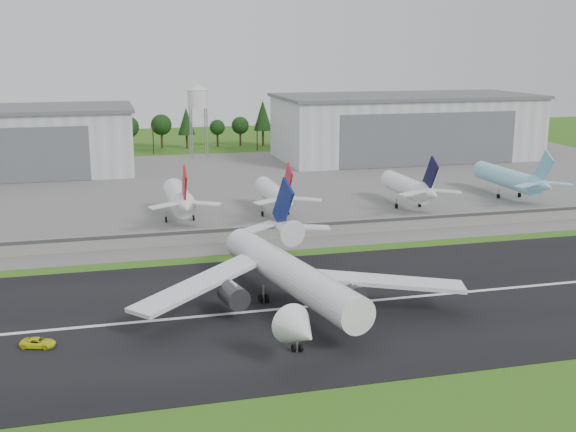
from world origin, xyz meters
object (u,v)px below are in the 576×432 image
object	(u,v)px
parked_jet_red_b	(277,195)
parked_jet_skyblue	(513,179)
main_airliner	(290,282)
parked_jet_navy	(411,188)
ground_vehicle	(38,343)
parked_jet_red_a	(180,199)

from	to	relation	value
parked_jet_red_b	parked_jet_skyblue	world-z (taller)	parked_jet_skyblue
parked_jet_skyblue	main_airliner	bearing A→B (deg)	-140.09
main_airliner	parked_jet_navy	xyz separation A→B (m)	(51.72, 66.96, 1.12)
ground_vehicle	parked_jet_skyblue	xyz separation A→B (m)	(126.32, 77.98, 5.23)
ground_vehicle	parked_jet_skyblue	size ratio (longest dim) A/B	0.14
parked_jet_red_b	parked_jet_skyblue	distance (m)	72.31
main_airliner	parked_jet_red_a	distance (m)	67.94
parked_jet_skyblue	parked_jet_red_a	bearing A→B (deg)	-177.07
main_airliner	parked_jet_skyblue	distance (m)	112.18
main_airliner	parked_jet_skyblue	bearing A→B (deg)	-151.64
parked_jet_red_b	main_airliner	bearing A→B (deg)	-101.74
parked_jet_red_b	parked_jet_navy	bearing A→B (deg)	0.03
parked_jet_red_a	parked_jet_red_b	xyz separation A→B (m)	(25.10, -0.05, -0.29)
main_airliner	ground_vehicle	xyz separation A→B (m)	(-40.28, -6.00, -4.08)
parked_jet_red_a	parked_jet_skyblue	bearing A→B (deg)	2.93
main_airliner	ground_vehicle	distance (m)	40.93
main_airliner	parked_jet_navy	world-z (taller)	main_airliner
ground_vehicle	parked_jet_red_a	distance (m)	78.76
main_airliner	parked_jet_red_a	world-z (taller)	main_airliner
parked_jet_navy	parked_jet_skyblue	bearing A→B (deg)	8.31
parked_jet_red_a	parked_jet_skyblue	size ratio (longest dim) A/B	0.84
parked_jet_red_a	parked_jet_skyblue	xyz separation A→B (m)	(97.23, 4.98, -0.17)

